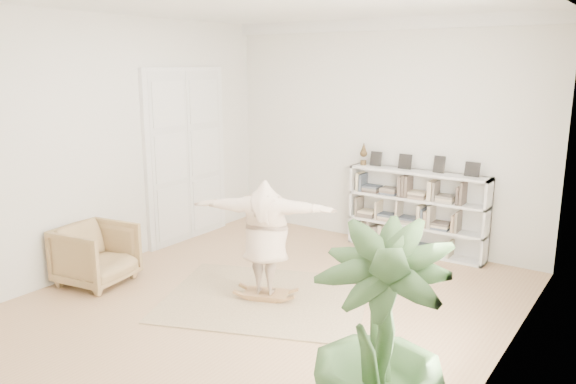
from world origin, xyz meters
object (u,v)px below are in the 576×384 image
at_px(rocker_board, 266,294).
at_px(person, 265,234).
at_px(houseplant, 379,343).
at_px(bookshelf, 416,213).
at_px(armchair, 96,254).

distance_m(rocker_board, person, 0.79).
xyz_separation_m(person, houseplant, (2.39, -1.78, 0.03)).
bearing_deg(rocker_board, bookshelf, 51.77).
distance_m(bookshelf, armchair, 4.79).
distance_m(bookshelf, houseplant, 4.88).
relative_size(armchair, person, 0.50).
bearing_deg(person, rocker_board, -68.60).
height_order(bookshelf, armchair, bookshelf).
bearing_deg(bookshelf, armchair, -129.48).
bearing_deg(houseplant, rocker_board, 143.26).
xyz_separation_m(armchair, rocker_board, (2.21, 0.86, -0.33)).
relative_size(person, houseplant, 1.00).
height_order(bookshelf, rocker_board, bookshelf).
relative_size(armchair, rocker_board, 1.43).
distance_m(armchair, rocker_board, 2.40).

